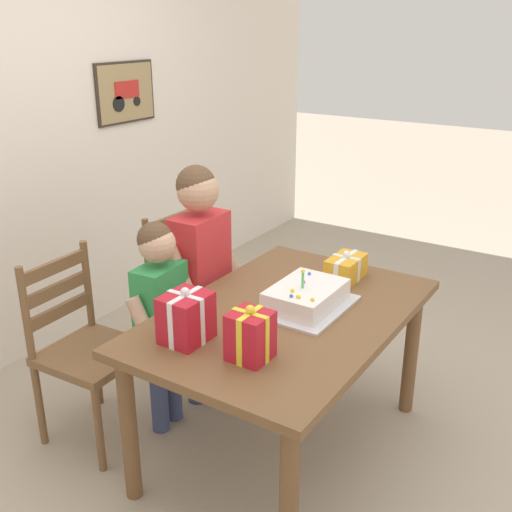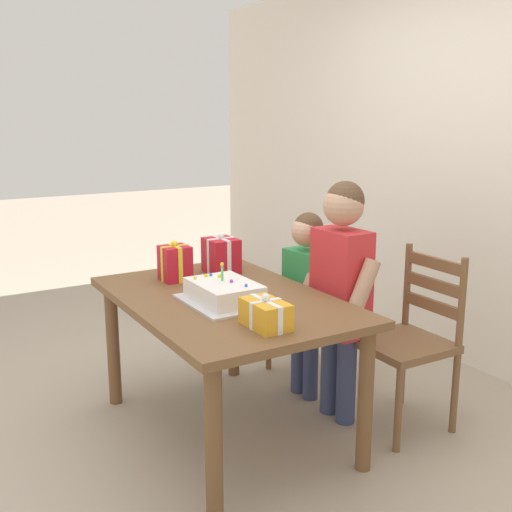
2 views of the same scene
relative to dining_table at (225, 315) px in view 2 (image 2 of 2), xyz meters
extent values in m
plane|color=tan|center=(0.00, 0.00, -0.63)|extent=(20.00, 20.00, 0.00)
cube|color=silver|center=(0.00, 1.80, 0.67)|extent=(6.40, 0.08, 2.60)
cube|color=brown|center=(0.00, 0.00, 0.07)|extent=(1.40, 0.92, 0.04)
cylinder|color=brown|center=(-0.62, -0.38, -0.29)|extent=(0.07, 0.07, 0.68)
cylinder|color=brown|center=(0.62, -0.38, -0.29)|extent=(0.07, 0.07, 0.68)
cylinder|color=brown|center=(-0.62, 0.38, -0.29)|extent=(0.07, 0.07, 0.68)
cylinder|color=brown|center=(0.62, 0.38, -0.29)|extent=(0.07, 0.07, 0.68)
cube|color=silver|center=(0.09, -0.05, 0.10)|extent=(0.44, 0.34, 0.01)
cube|color=white|center=(0.09, -0.05, 0.15)|extent=(0.36, 0.26, 0.09)
cylinder|color=#56C666|center=(0.06, -0.05, 0.23)|extent=(0.01, 0.01, 0.07)
sphere|color=yellow|center=(0.06, -0.05, 0.28)|extent=(0.02, 0.02, 0.02)
sphere|color=blue|center=(0.21, 0.00, 0.20)|extent=(0.02, 0.02, 0.02)
sphere|color=yellow|center=(-0.03, -0.14, 0.20)|extent=(0.02, 0.02, 0.02)
sphere|color=blue|center=(-0.05, -0.05, 0.20)|extent=(0.02, 0.02, 0.02)
sphere|color=purple|center=(0.11, -0.02, 0.20)|extent=(0.02, 0.02, 0.02)
sphere|color=yellow|center=(-0.04, -0.08, 0.20)|extent=(0.02, 0.02, 0.02)
sphere|color=yellow|center=(0.00, -0.03, 0.20)|extent=(0.02, 0.02, 0.02)
cube|color=red|center=(-0.43, 0.21, 0.19)|extent=(0.19, 0.16, 0.19)
cube|color=white|center=(-0.43, 0.21, 0.19)|extent=(0.19, 0.02, 0.20)
cube|color=white|center=(-0.43, 0.21, 0.19)|extent=(0.02, 0.17, 0.20)
sphere|color=white|center=(-0.43, 0.21, 0.30)|extent=(0.04, 0.04, 0.04)
cube|color=gold|center=(0.48, -0.06, 0.15)|extent=(0.22, 0.14, 0.11)
cube|color=white|center=(0.48, -0.06, 0.15)|extent=(0.23, 0.02, 0.12)
cube|color=white|center=(0.48, -0.06, 0.15)|extent=(0.02, 0.14, 0.12)
sphere|color=white|center=(0.48, -0.06, 0.22)|extent=(0.04, 0.04, 0.04)
cube|color=red|center=(-0.41, -0.08, 0.19)|extent=(0.14, 0.15, 0.19)
cube|color=yellow|center=(-0.41, -0.08, 0.19)|extent=(0.15, 0.02, 0.19)
cube|color=yellow|center=(-0.41, -0.08, 0.19)|extent=(0.02, 0.15, 0.19)
sphere|color=yellow|center=(-0.41, -0.08, 0.30)|extent=(0.04, 0.04, 0.04)
cube|color=brown|center=(-0.40, 0.81, -0.18)|extent=(0.44, 0.44, 0.04)
cylinder|color=brown|center=(-0.20, 0.63, -0.41)|extent=(0.04, 0.04, 0.43)
cylinder|color=brown|center=(-0.58, 0.61, -0.41)|extent=(0.04, 0.04, 0.43)
cylinder|color=brown|center=(-0.22, 1.01, -0.41)|extent=(0.04, 0.04, 0.43)
cylinder|color=brown|center=(-0.60, 0.99, -0.41)|extent=(0.04, 0.04, 0.43)
cylinder|color=brown|center=(-0.22, 1.01, 0.07)|extent=(0.04, 0.04, 0.45)
cylinder|color=brown|center=(-0.60, 0.99, 0.07)|extent=(0.04, 0.04, 0.45)
cube|color=brown|center=(-0.41, 1.00, 0.00)|extent=(0.36, 0.04, 0.06)
cube|color=brown|center=(-0.41, 1.00, 0.11)|extent=(0.36, 0.04, 0.06)
cube|color=brown|center=(-0.41, 1.00, 0.22)|extent=(0.36, 0.04, 0.06)
cube|color=brown|center=(0.40, 0.81, -0.18)|extent=(0.43, 0.43, 0.04)
cylinder|color=brown|center=(0.58, 0.62, -0.41)|extent=(0.04, 0.04, 0.43)
cylinder|color=brown|center=(0.20, 0.63, -0.41)|extent=(0.04, 0.04, 0.43)
cylinder|color=brown|center=(0.59, 1.00, -0.41)|extent=(0.04, 0.04, 0.43)
cylinder|color=brown|center=(0.21, 1.01, -0.41)|extent=(0.04, 0.04, 0.43)
cylinder|color=brown|center=(0.59, 1.00, 0.07)|extent=(0.04, 0.04, 0.45)
cylinder|color=brown|center=(0.21, 1.01, 0.07)|extent=(0.04, 0.04, 0.45)
cube|color=brown|center=(0.40, 1.00, 0.00)|extent=(0.36, 0.03, 0.06)
cube|color=brown|center=(0.40, 1.00, 0.11)|extent=(0.36, 0.03, 0.06)
cube|color=brown|center=(0.40, 1.00, 0.22)|extent=(0.36, 0.03, 0.06)
cylinder|color=#38426B|center=(0.22, 0.59, -0.39)|extent=(0.10, 0.10, 0.48)
cylinder|color=#38426B|center=(0.09, 0.59, -0.39)|extent=(0.10, 0.10, 0.48)
cube|color=red|center=(0.16, 0.59, 0.12)|extent=(0.30, 0.19, 0.55)
cylinder|color=tan|center=(0.35, 0.56, 0.10)|extent=(0.09, 0.23, 0.36)
cylinder|color=tan|center=(-0.03, 0.55, 0.10)|extent=(0.09, 0.23, 0.36)
sphere|color=tan|center=(0.16, 0.59, 0.52)|extent=(0.21, 0.21, 0.21)
sphere|color=brown|center=(0.16, 0.60, 0.54)|extent=(0.20, 0.20, 0.20)
cylinder|color=#38426B|center=(-0.10, 0.60, -0.43)|extent=(0.09, 0.09, 0.40)
cylinder|color=#38426B|center=(-0.21, 0.59, -0.43)|extent=(0.09, 0.09, 0.40)
cube|color=#2D934C|center=(-0.15, 0.59, 0.00)|extent=(0.26, 0.17, 0.46)
cylinder|color=tan|center=(0.01, 0.57, -0.01)|extent=(0.08, 0.19, 0.31)
cylinder|color=tan|center=(-0.31, 0.55, -0.01)|extent=(0.08, 0.19, 0.31)
sphere|color=tan|center=(-0.15, 0.59, 0.34)|extent=(0.17, 0.17, 0.17)
sphere|color=brown|center=(-0.15, 0.60, 0.36)|extent=(0.16, 0.16, 0.16)
camera|label=1|loc=(-2.08, -1.19, 1.29)|focal=42.84mm
camera|label=2|loc=(2.56, -1.35, 0.96)|focal=43.34mm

